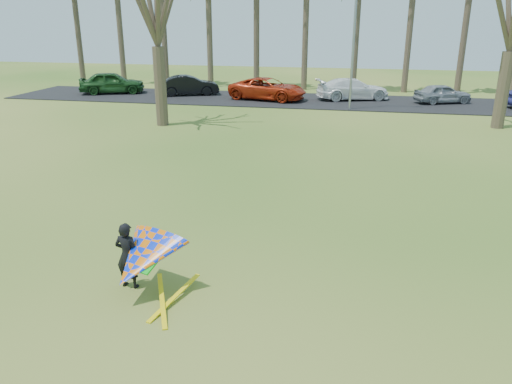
% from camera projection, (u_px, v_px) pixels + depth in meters
% --- Properties ---
extents(ground, '(100.00, 100.00, 0.00)m').
position_uv_depth(ground, '(239.00, 260.00, 12.30)').
color(ground, '#1E5612').
rests_on(ground, ground).
extents(parking_strip, '(46.00, 7.00, 0.06)m').
position_uv_depth(parking_strip, '(322.00, 101.00, 35.37)').
color(parking_strip, black).
rests_on(parking_strip, ground).
extents(streetlight, '(2.28, 0.18, 8.00)m').
position_uv_depth(streetlight, '(356.00, 38.00, 30.71)').
color(streetlight, gray).
rests_on(streetlight, ground).
extents(car_0, '(5.24, 3.65, 1.66)m').
position_uv_depth(car_0, '(112.00, 83.00, 38.46)').
color(car_0, '#1C461C').
rests_on(car_0, parking_strip).
extents(car_1, '(4.70, 3.21, 1.47)m').
position_uv_depth(car_1, '(189.00, 85.00, 37.66)').
color(car_1, black).
rests_on(car_1, parking_strip).
extents(car_2, '(5.94, 3.70, 1.53)m').
position_uv_depth(car_2, '(268.00, 89.00, 35.57)').
color(car_2, '#B2290E').
rests_on(car_2, parking_strip).
extents(car_3, '(5.54, 3.64, 1.49)m').
position_uv_depth(car_3, '(353.00, 89.00, 35.58)').
color(car_3, white).
rests_on(car_3, parking_strip).
extents(car_4, '(4.11, 2.84, 1.30)m').
position_uv_depth(car_4, '(443.00, 94.00, 34.15)').
color(car_4, gray).
rests_on(car_4, parking_strip).
extents(kite_flyer, '(2.13, 2.39, 2.02)m').
position_uv_depth(kite_flyer, '(141.00, 259.00, 10.54)').
color(kite_flyer, black).
rests_on(kite_flyer, ground).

